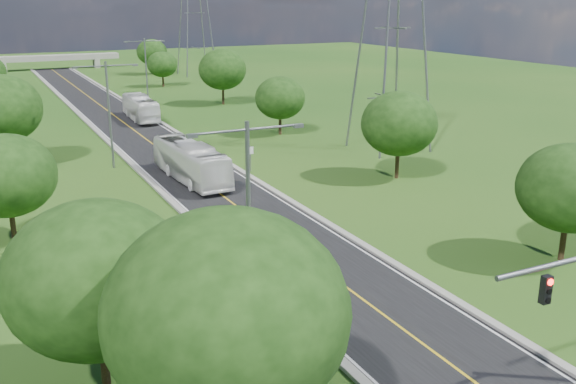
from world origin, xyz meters
The scene contains 23 objects.
ground centered at (0.00, 60.00, 0.00)m, with size 260.00×260.00×0.00m, color #1C4814.
road centered at (0.00, 66.00, 0.03)m, with size 8.00×150.00×0.06m, color black.
curb_left centered at (-4.25, 66.00, 0.11)m, with size 0.50×150.00×0.22m, color gray.
curb_right centered at (4.25, 66.00, 0.11)m, with size 0.50×150.00×0.22m, color gray.
speed_limit_sign centered at (5.20, 37.98, 1.60)m, with size 0.55×0.09×2.40m.
overpass centered at (0.00, 140.00, 2.41)m, with size 30.00×3.00×3.20m.
streetlight_near_left centered at (-6.00, 12.00, 5.94)m, with size 5.90×0.25×10.00m.
streetlight_mid_left centered at (-6.00, 45.00, 5.94)m, with size 5.90×0.25×10.00m.
streetlight_far_right centered at (6.00, 78.00, 5.94)m, with size 5.90×0.25×10.00m.
power_tower_near centered at (22.00, 40.00, 14.01)m, with size 9.00×6.40×28.00m.
power_tower_far centered at (26.00, 115.00, 14.01)m, with size 9.00×6.40×28.00m.
tree_la centered at (-14.00, 8.00, 5.27)m, with size 7.14×7.14×8.30m.
tree_lb centered at (-16.00, 28.00, 4.64)m, with size 6.30×6.30×7.33m.
tree_lc centered at (-15.00, 50.00, 5.58)m, with size 7.56×7.56×8.79m.
tree_lf centered at (-11.00, 2.00, 5.89)m, with size 7.98×7.98×9.28m.
tree_ra centered at (14.00, 10.00, 4.64)m, with size 6.30×6.30×7.33m.
tree_rb centered at (16.00, 30.00, 4.95)m, with size 6.72×6.72×7.82m.
tree_rc centered at (15.00, 52.00, 4.33)m, with size 5.88×5.88×6.84m.
tree_rd centered at (17.00, 76.00, 5.27)m, with size 7.14×7.14×8.30m.
tree_re centered at (14.50, 100.00, 4.02)m, with size 5.46×5.46×6.35m.
tree_rf centered at (18.00, 120.00, 4.64)m, with size 6.30×6.30×7.33m.
bus_outbound centered at (2.53, 68.50, 1.63)m, with size 2.65×11.31×3.15m, color white.
bus_inbound centered at (-0.80, 37.33, 1.74)m, with size 2.82×12.07×3.36m, color white.
Camera 1 is at (-17.46, -15.35, 15.51)m, focal length 40.00 mm.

